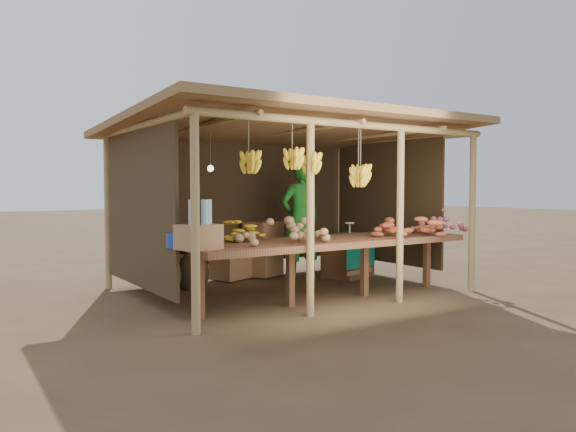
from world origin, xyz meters
TOP-DOWN VIEW (x-y plane):
  - ground at (0.00, 0.00)m, footprint 60.00×60.00m
  - stall_structure at (-0.08, 0.01)m, footprint 4.70×3.50m
  - counter at (0.00, -0.95)m, footprint 3.90×1.05m
  - potato_heap at (-0.72, -1.03)m, footprint 1.29×1.03m
  - sweet_potato_heap at (1.19, -1.25)m, footprint 1.24×1.00m
  - onion_heap at (1.90, -1.04)m, footprint 0.97×0.78m
  - banana_pile at (-1.02, -0.52)m, footprint 0.53×0.32m
  - tomato_basin at (-1.90, -0.84)m, footprint 0.46×0.46m
  - bottle_box at (-1.90, -1.14)m, footprint 0.47×0.39m
  - vendor at (0.55, 0.47)m, footprint 0.70×0.47m
  - tarp_crate at (1.42, 0.39)m, footprint 0.90×0.82m
  - carton_stack at (0.12, 1.20)m, footprint 1.28×0.62m
  - burlap_sacks at (-1.31, 0.81)m, footprint 0.89×0.46m

SIDE VIEW (x-z plane):
  - ground at x=0.00m, z-range 0.00..0.00m
  - burlap_sacks at x=-1.31m, z-range -0.04..0.59m
  - tarp_crate at x=1.42m, z-range -0.08..0.83m
  - carton_stack at x=0.12m, z-range -0.05..0.83m
  - counter at x=0.00m, z-range 0.34..1.14m
  - tomato_basin at x=-1.90m, z-range 0.78..1.02m
  - vendor at x=0.55m, z-range 0.00..1.89m
  - banana_pile at x=-1.02m, z-range 0.80..1.14m
  - onion_heap at x=1.90m, z-range 0.80..1.16m
  - sweet_potato_heap at x=1.19m, z-range 0.80..1.16m
  - potato_heap at x=-0.72m, z-range 0.80..1.17m
  - bottle_box at x=-1.90m, z-range 0.74..1.27m
  - stall_structure at x=-0.08m, z-range 0.70..3.13m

